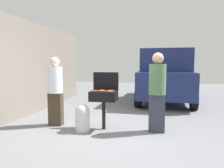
% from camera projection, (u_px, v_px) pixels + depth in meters
% --- Properties ---
extents(ground_plane, '(24.00, 24.00, 0.00)m').
position_uv_depth(ground_plane, '(110.00, 132.00, 4.71)').
color(ground_plane, slate).
extents(house_wall_side, '(0.24, 8.00, 2.74)m').
position_uv_depth(house_wall_side, '(22.00, 68.00, 6.10)').
color(house_wall_side, slate).
rests_on(house_wall_side, ground).
extents(bbq_grill, '(0.60, 0.44, 0.88)m').
position_uv_depth(bbq_grill, '(104.00, 97.00, 4.90)').
color(bbq_grill, black).
rests_on(bbq_grill, ground).
extents(grill_lid_open, '(0.60, 0.05, 0.42)m').
position_uv_depth(grill_lid_open, '(106.00, 81.00, 5.08)').
color(grill_lid_open, black).
rests_on(grill_lid_open, bbq_grill).
extents(hot_dog_0, '(0.13, 0.03, 0.03)m').
position_uv_depth(hot_dog_0, '(102.00, 91.00, 4.88)').
color(hot_dog_0, '#B74C33').
rests_on(hot_dog_0, bbq_grill).
extents(hot_dog_1, '(0.13, 0.04, 0.03)m').
position_uv_depth(hot_dog_1, '(95.00, 91.00, 4.85)').
color(hot_dog_1, '#C6593D').
rests_on(hot_dog_1, bbq_grill).
extents(hot_dog_2, '(0.13, 0.04, 0.03)m').
position_uv_depth(hot_dog_2, '(109.00, 92.00, 4.69)').
color(hot_dog_2, '#C6593D').
rests_on(hot_dog_2, bbq_grill).
extents(hot_dog_3, '(0.13, 0.04, 0.03)m').
position_uv_depth(hot_dog_3, '(102.00, 90.00, 4.94)').
color(hot_dog_3, '#AD4228').
rests_on(hot_dog_3, bbq_grill).
extents(hot_dog_4, '(0.13, 0.03, 0.03)m').
position_uv_depth(hot_dog_4, '(96.00, 91.00, 4.77)').
color(hot_dog_4, '#AD4228').
rests_on(hot_dog_4, bbq_grill).
extents(hot_dog_5, '(0.13, 0.04, 0.03)m').
position_uv_depth(hot_dog_5, '(110.00, 91.00, 4.82)').
color(hot_dog_5, '#AD4228').
rests_on(hot_dog_5, bbq_grill).
extents(hot_dog_6, '(0.13, 0.03, 0.03)m').
position_uv_depth(hot_dog_6, '(103.00, 91.00, 4.79)').
color(hot_dog_6, '#C6593D').
rests_on(hot_dog_6, bbq_grill).
extents(hot_dog_7, '(0.13, 0.03, 0.03)m').
position_uv_depth(hot_dog_7, '(112.00, 91.00, 4.87)').
color(hot_dog_7, '#B74C33').
rests_on(hot_dog_7, bbq_grill).
extents(hot_dog_8, '(0.13, 0.04, 0.03)m').
position_uv_depth(hot_dog_8, '(111.00, 91.00, 4.74)').
color(hot_dog_8, '#B74C33').
rests_on(hot_dog_8, bbq_grill).
extents(propane_tank, '(0.32, 0.32, 0.62)m').
position_uv_depth(propane_tank, '(82.00, 117.00, 4.78)').
color(propane_tank, silver).
rests_on(propane_tank, ground).
extents(person_left, '(0.35, 0.35, 1.66)m').
position_uv_depth(person_left, '(55.00, 89.00, 5.20)').
color(person_left, '#3F3323').
rests_on(person_left, ground).
extents(person_right, '(0.37, 0.37, 1.75)m').
position_uv_depth(person_right, '(157.00, 89.00, 4.68)').
color(person_right, '#333847').
rests_on(person_right, ground).
extents(parked_minivan, '(2.14, 4.46, 2.02)m').
position_uv_depth(parked_minivan, '(165.00, 75.00, 8.55)').
color(parked_minivan, navy).
rests_on(parked_minivan, ground).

